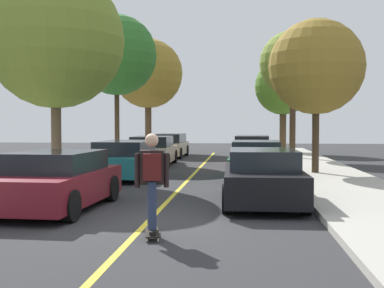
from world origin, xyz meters
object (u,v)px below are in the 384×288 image
at_px(parked_car_left_near, 124,160).
at_px(street_tree_left_near, 117,55).
at_px(street_tree_right_nearest, 316,67).
at_px(parked_car_right_far, 252,150).
at_px(skateboard, 152,232).
at_px(street_tree_right_near, 293,64).
at_px(street_tree_right_far, 283,87).
at_px(parked_car_left_far, 152,151).
at_px(parked_car_right_nearest, 263,177).
at_px(parked_car_left_farthest, 170,145).
at_px(fire_hydrant, 73,167).
at_px(street_tree_left_far, 148,74).
at_px(parked_car_left_nearest, 55,181).
at_px(parked_car_right_near, 256,160).
at_px(skateboarder, 152,176).
at_px(street_tree_left_nearest, 55,40).

bearing_deg(parked_car_left_near, street_tree_left_near, 106.23).
bearing_deg(street_tree_right_nearest, street_tree_left_near, 145.15).
bearing_deg(parked_car_right_far, skateboard, -97.44).
height_order(street_tree_right_near, street_tree_right_far, street_tree_right_near).
relative_size(parked_car_left_far, street_tree_left_near, 0.60).
height_order(parked_car_left_far, parked_car_right_nearest, parked_car_left_far).
bearing_deg(parked_car_right_far, parked_car_left_farthest, 134.78).
height_order(street_tree_left_near, skateboard, street_tree_left_near).
bearing_deg(parked_car_left_far, street_tree_left_near, 136.70).
height_order(parked_car_right_nearest, fire_hydrant, parked_car_right_nearest).
relative_size(parked_car_left_near, skateboard, 5.08).
distance_m(street_tree_right_nearest, street_tree_right_near, 8.33).
height_order(street_tree_left_far, street_tree_right_near, street_tree_left_far).
relative_size(parked_car_right_far, street_tree_right_near, 0.66).
height_order(parked_car_right_nearest, street_tree_right_far, street_tree_right_far).
distance_m(parked_car_left_nearest, parked_car_left_farthest, 17.64).
height_order(parked_car_right_near, fire_hydrant, parked_car_right_near).
bearing_deg(parked_car_left_farthest, parked_car_right_nearest, -74.15).
height_order(parked_car_right_near, skateboarder, skateboarder).
xyz_separation_m(parked_car_left_far, parked_car_left_farthest, (0.00, 5.62, 0.02)).
distance_m(parked_car_left_near, fire_hydrant, 1.87).
height_order(parked_car_right_near, skateboard, parked_car_right_near).
relative_size(parked_car_right_nearest, parked_car_right_far, 0.93).
xyz_separation_m(parked_car_right_nearest, street_tree_left_far, (-6.86, 21.37, 4.70)).
relative_size(street_tree_left_near, skateboard, 8.48).
xyz_separation_m(parked_car_right_far, skateboard, (-2.01, -15.42, -0.61)).
bearing_deg(street_tree_left_far, street_tree_right_near, -35.87).
bearing_deg(parked_car_right_nearest, street_tree_right_nearest, 71.52).
xyz_separation_m(parked_car_right_near, fire_hydrant, (-6.17, -1.25, -0.16)).
xyz_separation_m(parked_car_left_far, street_tree_left_nearest, (-2.19, -6.27, 4.14)).
bearing_deg(street_tree_left_near, street_tree_right_near, 12.16).
xyz_separation_m(street_tree_left_nearest, street_tree_left_near, (0.00, 8.33, 0.63)).
relative_size(parked_car_right_nearest, street_tree_left_nearest, 0.59).
relative_size(parked_car_left_near, parked_car_right_nearest, 1.06).
height_order(parked_car_left_near, parked_car_right_far, parked_car_right_far).
relative_size(parked_car_left_farthest, street_tree_left_near, 0.60).
distance_m(parked_car_left_nearest, skateboarder, 3.68).
bearing_deg(street_tree_right_nearest, skateboarder, -112.20).
distance_m(parked_car_right_nearest, street_tree_right_far, 21.42).
bearing_deg(parked_car_left_nearest, parked_car_right_near, 55.12).
height_order(fire_hydrant, skateboarder, skateboarder).
height_order(parked_car_left_nearest, skateboarder, skateboarder).
relative_size(parked_car_left_nearest, fire_hydrant, 5.88).
bearing_deg(skateboarder, parked_car_right_nearest, 61.72).
xyz_separation_m(parked_car_right_near, street_tree_right_far, (2.19, 15.50, 3.70)).
height_order(parked_car_right_near, street_tree_right_far, street_tree_right_far).
relative_size(parked_car_left_far, skateboarder, 2.68).
bearing_deg(parked_car_right_nearest, parked_car_left_far, 113.36).
xyz_separation_m(skateboard, skateboarder, (0.01, -0.03, 0.95)).
xyz_separation_m(parked_car_left_farthest, parked_car_right_nearest, (4.66, -16.43, -0.04)).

